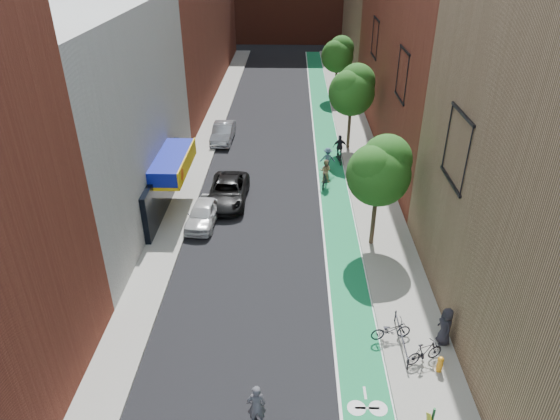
# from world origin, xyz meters

# --- Properties ---
(ground) EXTENTS (160.00, 160.00, 0.00)m
(ground) POSITION_xyz_m (0.00, 0.00, 0.00)
(ground) COLOR black
(ground) RESTS_ON ground
(bike_lane) EXTENTS (2.00, 68.00, 0.01)m
(bike_lane) POSITION_xyz_m (4.00, 26.00, 0.01)
(bike_lane) COLOR #167F4D
(bike_lane) RESTS_ON ground
(sidewalk_left) EXTENTS (2.00, 68.00, 0.15)m
(sidewalk_left) POSITION_xyz_m (-6.00, 26.00, 0.07)
(sidewalk_left) COLOR gray
(sidewalk_left) RESTS_ON ground
(sidewalk_right) EXTENTS (3.00, 68.00, 0.15)m
(sidewalk_right) POSITION_xyz_m (6.50, 26.00, 0.07)
(sidewalk_right) COLOR gray
(sidewalk_right) RESTS_ON ground
(building_left_white) EXTENTS (8.00, 20.00, 12.00)m
(building_left_white) POSITION_xyz_m (-11.00, 14.00, 6.00)
(building_left_white) COLOR silver
(building_left_white) RESTS_ON ground
(tree_near) EXTENTS (3.40, 3.36, 6.42)m
(tree_near) POSITION_xyz_m (5.65, 10.02, 4.66)
(tree_near) COLOR #332619
(tree_near) RESTS_ON ground
(tree_mid) EXTENTS (3.55, 3.53, 6.74)m
(tree_mid) POSITION_xyz_m (5.65, 24.02, 4.89)
(tree_mid) COLOR #332619
(tree_mid) RESTS_ON ground
(tree_far) EXTENTS (3.30, 3.25, 6.21)m
(tree_far) POSITION_xyz_m (5.65, 38.02, 4.50)
(tree_far) COLOR #332619
(tree_far) RESTS_ON ground
(parked_car_white) EXTENTS (1.97, 4.16, 1.38)m
(parked_car_white) POSITION_xyz_m (-4.15, 12.12, 0.69)
(parked_car_white) COLOR silver
(parked_car_white) RESTS_ON ground
(parked_car_black) EXTENTS (2.52, 5.31, 1.46)m
(parked_car_black) POSITION_xyz_m (-3.00, 14.91, 0.73)
(parked_car_black) COLOR black
(parked_car_black) RESTS_ON ground
(parked_car_silver) EXTENTS (1.71, 4.56, 1.49)m
(parked_car_silver) POSITION_xyz_m (-4.60, 25.45, 0.74)
(parked_car_silver) COLOR #909398
(parked_car_silver) RESTS_ON ground
(cyclist_lead) EXTENTS (0.89, 1.90, 2.16)m
(cyclist_lead) POSITION_xyz_m (-0.03, -2.04, 0.73)
(cyclist_lead) COLOR black
(cyclist_lead) RESTS_ON ground
(cyclist_lane_near) EXTENTS (0.93, 1.90, 1.96)m
(cyclist_lane_near) POSITION_xyz_m (3.39, 17.24, 0.81)
(cyclist_lane_near) COLOR black
(cyclist_lane_near) RESTS_ON ground
(cyclist_lane_mid) EXTENTS (1.09, 1.56, 2.15)m
(cyclist_lane_mid) POSITION_xyz_m (4.70, 21.34, 0.88)
(cyclist_lane_mid) COLOR black
(cyclist_lane_mid) RESTS_ON ground
(cyclist_lane_far) EXTENTS (1.07, 1.83, 1.98)m
(cyclist_lane_far) POSITION_xyz_m (3.67, 19.29, 0.86)
(cyclist_lane_far) COLOR black
(cyclist_lane_far) RESTS_ON ground
(parked_bike_mid) EXTENTS (1.73, 1.08, 1.01)m
(parked_bike_mid) POSITION_xyz_m (6.53, 1.23, 0.65)
(parked_bike_mid) COLOR black
(parked_bike_mid) RESTS_ON sidewalk_right
(parked_bike_far) EXTENTS (1.84, 0.94, 0.92)m
(parked_bike_far) POSITION_xyz_m (5.40, 2.53, 0.61)
(parked_bike_far) COLOR black
(parked_bike_far) RESTS_ON sidewalk_right
(pedestrian) EXTENTS (0.64, 0.91, 1.77)m
(pedestrian) POSITION_xyz_m (7.60, 2.36, 1.04)
(pedestrian) COLOR black
(pedestrian) RESTS_ON sidewalk_right
(fire_hydrant) EXTENTS (0.25, 0.25, 0.72)m
(fire_hydrant) POSITION_xyz_m (7.04, 0.76, 0.53)
(fire_hydrant) COLOR orange
(fire_hydrant) RESTS_ON sidewalk_right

